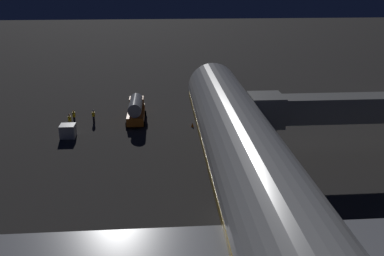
{
  "coord_description": "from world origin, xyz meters",
  "views": [
    {
      "loc": [
        6.0,
        27.96,
        18.1
      ],
      "look_at": [
        3.0,
        -11.93,
        3.5
      ],
      "focal_mm": 39.38,
      "sensor_mm": 36.0,
      "label": 1
    }
  ],
  "objects": [
    {
      "name": "jet_bridge",
      "position": [
        -11.28,
        -10.51,
        5.66
      ],
      "size": [
        20.88,
        3.4,
        7.19
      ],
      "color": "#9E9E99",
      "rests_on": "ground_plane"
    },
    {
      "name": "traffic_cone_nose_starboard",
      "position": [
        2.2,
        -21.93,
        0.28
      ],
      "size": [
        0.36,
        0.36,
        0.55
      ],
      "primitive_type": "cone",
      "color": "orange",
      "rests_on": "ground_plane"
    },
    {
      "name": "ground_crew_under_port_wing",
      "position": [
        17.56,
        -22.9,
        0.97
      ],
      "size": [
        0.4,
        0.4,
        1.76
      ],
      "color": "black",
      "rests_on": "ground_plane"
    },
    {
      "name": "traffic_cone_nose_port",
      "position": [
        -2.2,
        -21.93,
        0.28
      ],
      "size": [
        0.36,
        0.36,
        0.55
      ],
      "primitive_type": "cone",
      "color": "orange",
      "rests_on": "ground_plane"
    },
    {
      "name": "ground_plane",
      "position": [
        0.0,
        0.0,
        0.0
      ],
      "size": [
        320.0,
        320.0,
        0.0
      ],
      "primitive_type": "plane",
      "color": "#383533"
    },
    {
      "name": "fuel_tanker",
      "position": [
        9.37,
        -24.79,
        1.64
      ],
      "size": [
        2.46,
        6.49,
        3.15
      ],
      "color": "orange",
      "rests_on": "ground_plane"
    },
    {
      "name": "ground_crew_near_nose_gear",
      "position": [
        17.35,
        -24.56,
        0.97
      ],
      "size": [
        0.4,
        0.4,
        1.76
      ],
      "color": "black",
      "rests_on": "ground_plane"
    },
    {
      "name": "ground_crew_marshaller_fwd",
      "position": [
        14.84,
        -24.42,
        0.96
      ],
      "size": [
        0.4,
        0.4,
        1.74
      ],
      "color": "black",
      "rests_on": "ground_plane"
    },
    {
      "name": "airliner_at_gate",
      "position": [
        -0.0,
        11.08,
        5.54
      ],
      "size": [
        53.85,
        68.11,
        18.09
      ],
      "color": "silver",
      "rests_on": "ground_plane"
    },
    {
      "name": "baggage_container_near_belt",
      "position": [
        17.11,
        -19.42,
        0.78
      ],
      "size": [
        1.72,
        1.66,
        1.56
      ],
      "primitive_type": "cube",
      "color": "#B7BABF",
      "rests_on": "ground_plane"
    }
  ]
}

